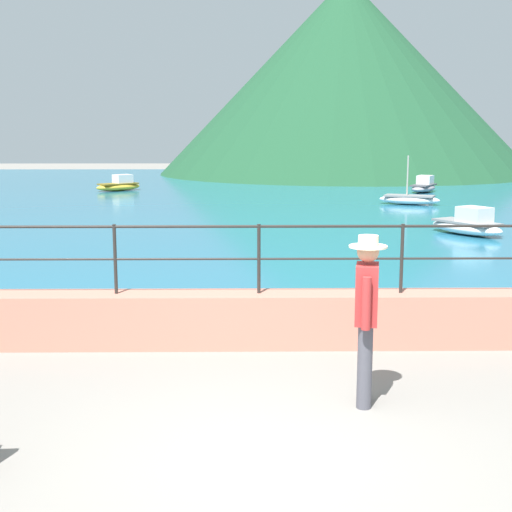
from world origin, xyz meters
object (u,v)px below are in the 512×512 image
boat_1 (424,186)px  boat_5 (409,199)px  person_walking (366,312)px  boat_4 (468,225)px  boat_3 (119,185)px

boat_1 → boat_5: size_ratio=0.99×
person_walking → boat_5: (5.02, 19.86, -0.72)m
boat_4 → boat_3: bearing=129.1°
boat_1 → boat_4: same height
boat_3 → boat_4: (12.00, -14.79, 0.00)m
boat_1 → boat_5: boat_5 is taller
boat_4 → boat_1: bearing=80.7°
boat_1 → person_walking: bearing=-105.3°
person_walking → boat_5: boat_5 is taller
boat_5 → boat_1: bearing=70.9°
person_walking → boat_1: 26.54m
boat_4 → boat_5: size_ratio=0.99×
person_walking → boat_4: 12.72m
person_walking → boat_3: person_walking is taller
boat_3 → boat_5: 14.00m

